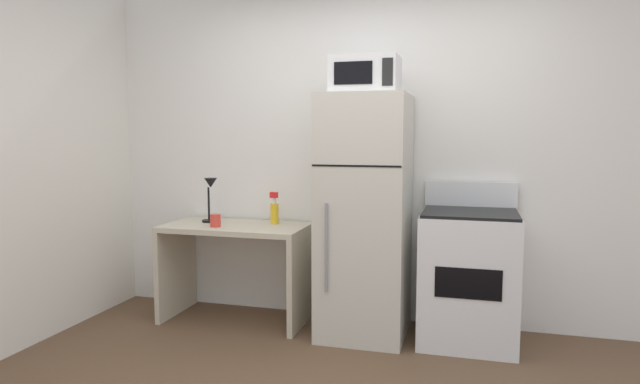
{
  "coord_description": "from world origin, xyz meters",
  "views": [
    {
      "loc": [
        0.72,
        -2.49,
        1.44
      ],
      "look_at": [
        -0.28,
        1.1,
        1.05
      ],
      "focal_mm": 30.56,
      "sensor_mm": 36.0,
      "label": 1
    }
  ],
  "objects_px": {
    "spray_bottle": "(274,211)",
    "microwave": "(365,75)",
    "coffee_mug": "(215,221)",
    "oven_range": "(468,276)",
    "desk_lamp": "(210,192)",
    "desk": "(236,254)",
    "refrigerator": "(365,216)"
  },
  "relations": [
    {
      "from": "desk",
      "to": "refrigerator",
      "type": "xyz_separation_m",
      "value": [
        1.01,
        -0.03,
        0.34
      ]
    },
    {
      "from": "spray_bottle",
      "to": "microwave",
      "type": "height_order",
      "value": "microwave"
    },
    {
      "from": "coffee_mug",
      "to": "oven_range",
      "type": "relative_size",
      "value": 0.09
    },
    {
      "from": "spray_bottle",
      "to": "refrigerator",
      "type": "xyz_separation_m",
      "value": [
        0.74,
        -0.15,
        0.01
      ]
    },
    {
      "from": "desk",
      "to": "oven_range",
      "type": "relative_size",
      "value": 1.0
    },
    {
      "from": "refrigerator",
      "to": "coffee_mug",
      "type": "bearing_deg",
      "value": -174.86
    },
    {
      "from": "desk_lamp",
      "to": "coffee_mug",
      "type": "distance_m",
      "value": 0.29
    },
    {
      "from": "desk",
      "to": "desk_lamp",
      "type": "distance_m",
      "value": 0.53
    },
    {
      "from": "desk",
      "to": "oven_range",
      "type": "xyz_separation_m",
      "value": [
        1.74,
        -0.0,
        -0.05
      ]
    },
    {
      "from": "coffee_mug",
      "to": "oven_range",
      "type": "distance_m",
      "value": 1.88
    },
    {
      "from": "desk",
      "to": "oven_range",
      "type": "bearing_deg",
      "value": -0.1
    },
    {
      "from": "desk_lamp",
      "to": "oven_range",
      "type": "height_order",
      "value": "desk_lamp"
    },
    {
      "from": "desk_lamp",
      "to": "microwave",
      "type": "xyz_separation_m",
      "value": [
        1.25,
        -0.1,
        0.86
      ]
    },
    {
      "from": "desk",
      "to": "microwave",
      "type": "distance_m",
      "value": 1.68
    },
    {
      "from": "desk_lamp",
      "to": "spray_bottle",
      "type": "distance_m",
      "value": 0.53
    },
    {
      "from": "desk",
      "to": "spray_bottle",
      "type": "height_order",
      "value": "spray_bottle"
    },
    {
      "from": "desk",
      "to": "desk_lamp",
      "type": "bearing_deg",
      "value": 169.44
    },
    {
      "from": "desk",
      "to": "coffee_mug",
      "type": "relative_size",
      "value": 11.59
    },
    {
      "from": "oven_range",
      "to": "coffee_mug",
      "type": "bearing_deg",
      "value": -175.99
    },
    {
      "from": "desk",
      "to": "spray_bottle",
      "type": "distance_m",
      "value": 0.44
    },
    {
      "from": "microwave",
      "to": "oven_range",
      "type": "relative_size",
      "value": 0.42
    },
    {
      "from": "desk_lamp",
      "to": "microwave",
      "type": "relative_size",
      "value": 0.77
    },
    {
      "from": "microwave",
      "to": "refrigerator",
      "type": "bearing_deg",
      "value": 90.31
    },
    {
      "from": "microwave",
      "to": "desk",
      "type": "bearing_deg",
      "value": 177.03
    },
    {
      "from": "desk",
      "to": "microwave",
      "type": "xyz_separation_m",
      "value": [
        1.01,
        -0.05,
        1.33
      ]
    },
    {
      "from": "desk",
      "to": "coffee_mug",
      "type": "xyz_separation_m",
      "value": [
        -0.11,
        -0.13,
        0.28
      ]
    },
    {
      "from": "spray_bottle",
      "to": "microwave",
      "type": "xyz_separation_m",
      "value": [
        0.74,
        -0.17,
        1.0
      ]
    },
    {
      "from": "desk_lamp",
      "to": "oven_range",
      "type": "bearing_deg",
      "value": -1.36
    },
    {
      "from": "oven_range",
      "to": "desk_lamp",
      "type": "bearing_deg",
      "value": 178.64
    },
    {
      "from": "spray_bottle",
      "to": "microwave",
      "type": "relative_size",
      "value": 0.54
    },
    {
      "from": "coffee_mug",
      "to": "microwave",
      "type": "xyz_separation_m",
      "value": [
        1.12,
        0.08,
        1.05
      ]
    },
    {
      "from": "desk_lamp",
      "to": "microwave",
      "type": "height_order",
      "value": "microwave"
    }
  ]
}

